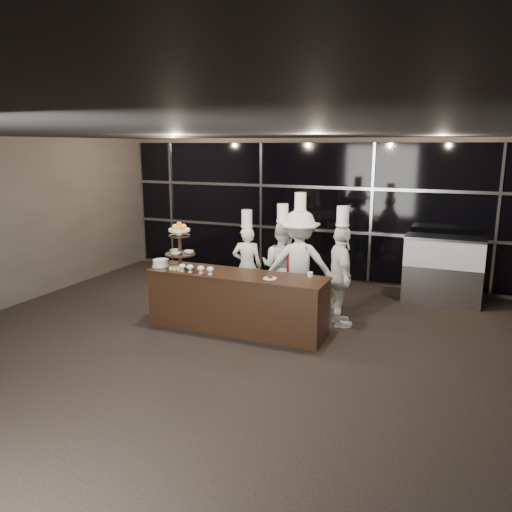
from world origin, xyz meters
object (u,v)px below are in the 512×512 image
at_px(display_stand, 180,242).
at_px(chef_c, 299,264).
at_px(chef_d, 341,275).
at_px(chef_a, 247,264).
at_px(layer_cake, 161,263).
at_px(buffet_counter, 237,301).
at_px(chef_b, 282,266).
at_px(display_case, 443,266).

bearing_deg(display_stand, chef_c, 31.84).
bearing_deg(chef_d, display_stand, -161.76).
bearing_deg(chef_a, layer_cake, -126.76).
distance_m(display_stand, chef_d, 2.62).
bearing_deg(display_stand, buffet_counter, 0.01).
bearing_deg(chef_a, chef_b, -6.52).
distance_m(display_stand, chef_c, 2.02).
height_order(chef_a, chef_b, chef_b).
bearing_deg(chef_b, display_stand, -138.79).
height_order(buffet_counter, display_stand, display_stand).
bearing_deg(chef_d, display_case, 53.28).
height_order(layer_cake, chef_b, chef_b).
xyz_separation_m(buffet_counter, chef_c, (0.67, 1.04, 0.44)).
bearing_deg(display_case, chef_d, -126.72).
xyz_separation_m(buffet_counter, chef_a, (-0.37, 1.24, 0.29)).
height_order(buffet_counter, display_case, display_case).
bearing_deg(chef_d, chef_a, 166.43).
relative_size(layer_cake, chef_d, 0.15).
distance_m(chef_c, chef_d, 0.80).
height_order(display_stand, chef_d, chef_d).
height_order(display_case, chef_d, chef_d).
xyz_separation_m(buffet_counter, display_stand, (-1.00, -0.00, 0.87)).
bearing_deg(chef_a, chef_d, -13.57).
height_order(display_stand, display_case, display_stand).
relative_size(display_stand, layer_cake, 2.48).
distance_m(buffet_counter, chef_a, 1.33).
xyz_separation_m(display_case, chef_a, (-3.26, -1.50, 0.07)).
bearing_deg(display_case, display_stand, -144.81).
bearing_deg(display_case, buffet_counter, -136.48).
bearing_deg(chef_c, layer_cake, -151.56).
relative_size(display_case, chef_d, 0.72).
bearing_deg(chef_c, buffet_counter, -122.98).
relative_size(chef_a, chef_c, 0.83).
bearing_deg(chef_c, chef_d, -17.13).
height_order(display_stand, chef_a, chef_a).
distance_m(display_case, chef_b, 3.01).
distance_m(chef_a, chef_c, 1.08).
relative_size(chef_a, chef_b, 0.92).
bearing_deg(display_stand, chef_a, 63.21).
xyz_separation_m(chef_a, chef_d, (1.81, -0.44, 0.08)).
distance_m(display_case, chef_a, 3.59).
relative_size(chef_c, chef_d, 1.08).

